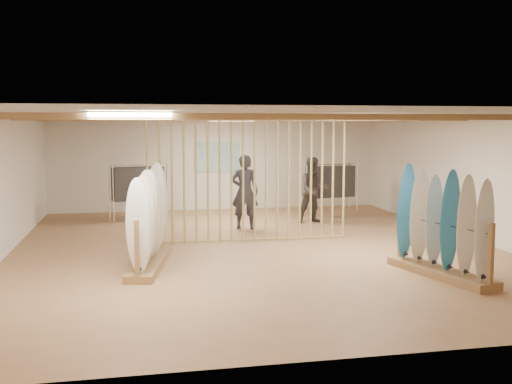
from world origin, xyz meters
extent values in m
plane|color=#AA7A52|center=(0.00, 0.00, 0.00)|extent=(12.00, 12.00, 0.00)
plane|color=#9B9792|center=(0.00, 0.00, 2.80)|extent=(12.00, 12.00, 0.00)
plane|color=silver|center=(0.00, 6.00, 1.40)|extent=(12.00, 0.00, 12.00)
plane|color=silver|center=(0.00, -6.00, 1.40)|extent=(12.00, 0.00, 12.00)
plane|color=silver|center=(-5.00, 0.00, 1.40)|extent=(0.00, 12.00, 12.00)
plane|color=silver|center=(5.00, 0.00, 1.40)|extent=(0.00, 12.00, 12.00)
cube|color=#9C7447|center=(0.00, 0.00, 2.72)|extent=(9.50, 6.12, 0.10)
cube|color=white|center=(0.00, 0.00, 2.74)|extent=(1.20, 0.35, 0.06)
cylinder|color=tan|center=(-2.20, 0.80, 1.40)|extent=(0.05, 0.05, 2.78)
cylinder|color=tan|center=(-1.94, 0.80, 1.40)|extent=(0.05, 0.05, 2.78)
cylinder|color=tan|center=(-1.68, 0.80, 1.40)|extent=(0.05, 0.05, 2.78)
cylinder|color=tan|center=(-1.42, 0.80, 1.40)|extent=(0.05, 0.05, 2.78)
cylinder|color=tan|center=(-1.16, 0.80, 1.40)|extent=(0.05, 0.05, 2.78)
cylinder|color=tan|center=(-0.91, 0.80, 1.40)|extent=(0.05, 0.05, 2.78)
cylinder|color=tan|center=(-0.65, 0.80, 1.40)|extent=(0.05, 0.05, 2.78)
cylinder|color=tan|center=(-0.39, 0.80, 1.40)|extent=(0.05, 0.05, 2.78)
cylinder|color=tan|center=(-0.13, 0.80, 1.40)|extent=(0.05, 0.05, 2.78)
cylinder|color=tan|center=(0.13, 0.80, 1.40)|extent=(0.05, 0.05, 2.78)
cylinder|color=tan|center=(0.39, 0.80, 1.40)|extent=(0.05, 0.05, 2.78)
cylinder|color=tan|center=(0.65, 0.80, 1.40)|extent=(0.05, 0.05, 2.78)
cylinder|color=tan|center=(0.91, 0.80, 1.40)|extent=(0.05, 0.05, 2.78)
cylinder|color=tan|center=(1.16, 0.80, 1.40)|extent=(0.05, 0.05, 2.78)
cylinder|color=tan|center=(1.42, 0.80, 1.40)|extent=(0.05, 0.05, 2.78)
cylinder|color=tan|center=(1.68, 0.80, 1.40)|extent=(0.05, 0.05, 2.78)
cylinder|color=tan|center=(1.94, 0.80, 1.40)|extent=(0.05, 0.05, 2.78)
cylinder|color=tan|center=(2.20, 0.80, 1.40)|extent=(0.05, 0.05, 2.78)
cube|color=#3599BC|center=(0.00, 5.98, 1.60)|extent=(1.40, 0.03, 0.90)
cube|color=#9C7447|center=(-2.23, -1.16, 0.07)|extent=(0.94, 2.57, 0.13)
cylinder|color=black|center=(-2.23, -1.16, 0.88)|extent=(0.46, 2.43, 0.01)
ellipsoid|color=white|center=(-2.42, -2.20, 0.95)|extent=(0.43, 0.13, 1.63)
ellipsoid|color=silver|center=(-2.36, -1.86, 0.95)|extent=(0.43, 0.13, 1.63)
ellipsoid|color=silver|center=(-2.29, -1.51, 0.95)|extent=(0.43, 0.13, 1.63)
ellipsoid|color=white|center=(-2.23, -1.16, 0.95)|extent=(0.43, 0.13, 1.63)
ellipsoid|color=white|center=(-2.16, -0.81, 0.95)|extent=(0.43, 0.13, 1.63)
ellipsoid|color=white|center=(-2.10, -0.46, 0.95)|extent=(0.43, 0.13, 1.63)
ellipsoid|color=silver|center=(-2.04, -0.12, 0.95)|extent=(0.43, 0.13, 1.63)
cube|color=#9C7447|center=(2.65, -2.87, 0.07)|extent=(1.05, 2.30, 0.14)
cylinder|color=black|center=(2.65, -2.87, 0.91)|extent=(0.56, 2.13, 0.01)
ellipsoid|color=white|center=(2.89, -3.77, 0.97)|extent=(0.43, 0.16, 1.68)
ellipsoid|color=silver|center=(2.79, -3.41, 0.97)|extent=(0.43, 0.16, 1.68)
ellipsoid|color=#2D8CD1|center=(2.70, -3.05, 0.97)|extent=(0.43, 0.16, 1.68)
ellipsoid|color=white|center=(2.61, -2.69, 0.97)|extent=(0.43, 0.16, 1.68)
ellipsoid|color=white|center=(2.51, -2.33, 0.97)|extent=(0.43, 0.16, 1.68)
ellipsoid|color=#2D8CD1|center=(2.42, -1.98, 0.97)|extent=(0.43, 0.16, 1.68)
cylinder|color=silver|center=(-2.39, 4.13, 1.52)|extent=(1.41, 0.48, 0.03)
cube|color=black|center=(-2.39, 4.13, 1.02)|extent=(1.41, 0.77, 0.89)
cylinder|color=silver|center=(-2.39, 4.13, 0.79)|extent=(0.03, 0.03, 1.57)
cylinder|color=silver|center=(2.93, 3.83, 1.48)|extent=(1.41, 0.31, 0.03)
cube|color=black|center=(2.93, 3.83, 1.00)|extent=(1.37, 0.61, 0.87)
cylinder|color=silver|center=(2.93, 3.83, 0.77)|extent=(0.03, 0.03, 1.53)
imported|color=#2B2A32|center=(0.20, 2.42, 1.06)|extent=(0.90, 0.74, 2.11)
imported|color=#39312C|center=(2.15, 2.99, 0.99)|extent=(0.98, 0.78, 1.97)
camera|label=1|loc=(-2.44, -12.10, 2.60)|focal=42.00mm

